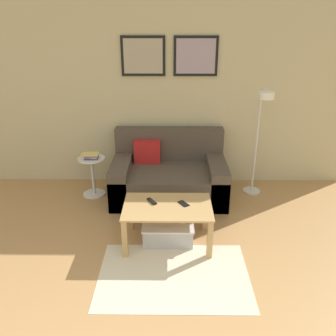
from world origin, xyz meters
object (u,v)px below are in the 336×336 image
(storage_bin, at_px, (168,231))
(remote_control, at_px, (152,201))
(couch, at_px, (169,176))
(book_stack, at_px, (91,156))
(side_table, at_px, (93,173))
(cell_phone, at_px, (184,204))
(coffee_table, at_px, (168,213))
(floor_lamp, at_px, (261,127))

(storage_bin, xyz_separation_m, remote_control, (-0.18, 0.04, 0.35))
(couch, bearing_deg, remote_control, -99.27)
(couch, xyz_separation_m, book_stack, (-1.04, -0.03, 0.30))
(storage_bin, height_order, side_table, side_table)
(couch, height_order, book_stack, couch)
(couch, distance_m, side_table, 1.05)
(cell_phone, bearing_deg, storage_bin, 146.42)
(coffee_table, height_order, book_stack, book_stack)
(couch, bearing_deg, floor_lamp, -2.59)
(book_stack, bearing_deg, side_table, 109.36)
(floor_lamp, bearing_deg, remote_control, -143.29)
(book_stack, height_order, remote_control, book_stack)
(side_table, relative_size, remote_control, 3.66)
(coffee_table, height_order, cell_phone, cell_phone)
(storage_bin, bearing_deg, couch, 90.09)
(coffee_table, xyz_separation_m, cell_phone, (0.17, 0.04, 0.09))
(couch, height_order, storage_bin, couch)
(side_table, relative_size, cell_phone, 3.92)
(side_table, bearing_deg, couch, 0.65)
(remote_control, relative_size, cell_phone, 1.07)
(coffee_table, distance_m, storage_bin, 0.26)
(side_table, distance_m, remote_control, 1.38)
(couch, xyz_separation_m, floor_lamp, (1.19, -0.05, 0.71))
(floor_lamp, height_order, cell_phone, floor_lamp)
(book_stack, xyz_separation_m, cell_phone, (1.21, -1.08, -0.13))
(coffee_table, bearing_deg, storage_bin, 84.66)
(floor_lamp, distance_m, cell_phone, 1.56)
(couch, bearing_deg, cell_phone, -81.32)
(storage_bin, relative_size, cell_phone, 4.03)
(couch, relative_size, book_stack, 6.51)
(storage_bin, distance_m, remote_control, 0.40)
(book_stack, bearing_deg, floor_lamp, -0.63)
(couch, relative_size, side_table, 2.78)
(coffee_table, relative_size, side_table, 1.72)
(couch, distance_m, remote_control, 1.10)
(coffee_table, distance_m, cell_phone, 0.20)
(floor_lamp, height_order, book_stack, floor_lamp)
(book_stack, bearing_deg, remote_control, -50.10)
(coffee_table, relative_size, floor_lamp, 0.64)
(couch, height_order, cell_phone, couch)
(storage_bin, distance_m, cell_phone, 0.38)
(couch, height_order, remote_control, couch)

